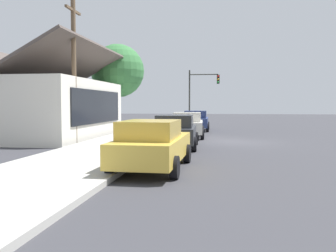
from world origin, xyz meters
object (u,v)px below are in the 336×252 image
object	(u,v)px
car_mustard	(153,144)
car_charcoal	(176,131)
utility_pole_wooden	(74,69)
fire_hydrant_red	(162,131)
car_ivory	(188,125)
car_navy	(196,120)
shade_tree	(118,71)
traffic_light_main	(201,89)

from	to	relation	value
car_mustard	car_charcoal	distance (m)	5.90
car_charcoal	utility_pole_wooden	distance (m)	6.30
fire_hydrant_red	car_mustard	bearing A→B (deg)	-172.32
car_charcoal	car_ivory	size ratio (longest dim) A/B	0.99
car_ivory	car_navy	size ratio (longest dim) A/B	1.03
car_navy	fire_hydrant_red	distance (m)	7.21
shade_tree	fire_hydrant_red	world-z (taller)	shade_tree
utility_pole_wooden	fire_hydrant_red	xyz separation A→B (m)	(3.79, -4.00, -3.43)
car_charcoal	shade_tree	bearing A→B (deg)	25.90
car_mustard	car_ivory	world-z (taller)	same
car_ivory	shade_tree	bearing A→B (deg)	44.27
car_navy	shade_tree	bearing A→B (deg)	92.04
car_mustard	traffic_light_main	size ratio (longest dim) A/B	0.93
traffic_light_main	fire_hydrant_red	distance (m)	12.24
shade_tree	traffic_light_main	world-z (taller)	shade_tree
car_navy	fire_hydrant_red	world-z (taller)	car_navy
shade_tree	fire_hydrant_red	distance (m)	9.19
traffic_light_main	fire_hydrant_red	world-z (taller)	traffic_light_main
traffic_light_main	fire_hydrant_red	xyz separation A→B (m)	(-11.75, 1.66, -2.99)
car_ivory	utility_pole_wooden	world-z (taller)	utility_pole_wooden
car_mustard	fire_hydrant_red	bearing A→B (deg)	8.97
car_navy	utility_pole_wooden	world-z (taller)	utility_pole_wooden
car_charcoal	shade_tree	world-z (taller)	shade_tree
car_navy	utility_pole_wooden	bearing A→B (deg)	151.51
car_mustard	car_navy	distance (m)	17.57
car_mustard	shade_tree	bearing A→B (deg)	20.90
car_mustard	traffic_light_main	bearing A→B (deg)	0.67
car_mustard	utility_pole_wooden	xyz separation A→B (m)	(6.74, 5.42, 3.11)
car_ivory	traffic_light_main	distance (m)	11.10
car_charcoal	shade_tree	distance (m)	13.43
car_charcoal	shade_tree	xyz separation A→B (m)	(11.30, 6.11, 3.92)
car_mustard	shade_tree	world-z (taller)	shade_tree
shade_tree	traffic_light_main	xyz separation A→B (m)	(5.09, -6.37, -1.24)
car_ivory	fire_hydrant_red	world-z (taller)	car_ivory
car_ivory	fire_hydrant_red	size ratio (longest dim) A/B	6.43
car_charcoal	fire_hydrant_red	size ratio (longest dim) A/B	6.37
car_navy	car_charcoal	bearing A→B (deg)	177.96
car_mustard	utility_pole_wooden	distance (m)	9.19
car_navy	traffic_light_main	distance (m)	5.42
traffic_light_main	utility_pole_wooden	xyz separation A→B (m)	(-15.55, 5.66, 0.44)
shade_tree	utility_pole_wooden	size ratio (longest dim) A/B	0.92
traffic_light_main	car_charcoal	bearing A→B (deg)	179.12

